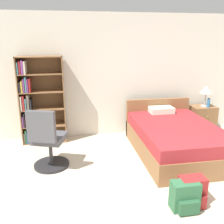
{
  "coord_description": "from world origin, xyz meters",
  "views": [
    {
      "loc": [
        -1.2,
        -2.06,
        2.09
      ],
      "look_at": [
        -0.49,
        1.98,
        0.87
      ],
      "focal_mm": 40.0,
      "sensor_mm": 36.0,
      "label": 1
    }
  ],
  "objects_px": {
    "bookshelf": "(37,102)",
    "bed": "(174,138)",
    "backpack_red": "(192,192)",
    "backpack_green": "(185,197)",
    "water_bottle": "(208,103)",
    "office_chair": "(48,142)",
    "table_lamp": "(206,90)",
    "nightstand": "(202,119)"
  },
  "relations": [
    {
      "from": "bookshelf",
      "to": "bed",
      "type": "height_order",
      "value": "bookshelf"
    },
    {
      "from": "backpack_red",
      "to": "bed",
      "type": "bearing_deg",
      "value": 75.08
    },
    {
      "from": "bed",
      "to": "backpack_green",
      "type": "bearing_deg",
      "value": -108.72
    },
    {
      "from": "bookshelf",
      "to": "backpack_red",
      "type": "xyz_separation_m",
      "value": [
        2.16,
        -2.5,
        -0.68
      ]
    },
    {
      "from": "water_bottle",
      "to": "backpack_green",
      "type": "relative_size",
      "value": 0.55
    },
    {
      "from": "office_chair",
      "to": "water_bottle",
      "type": "height_order",
      "value": "office_chair"
    },
    {
      "from": "table_lamp",
      "to": "backpack_red",
      "type": "height_order",
      "value": "table_lamp"
    },
    {
      "from": "water_bottle",
      "to": "backpack_green",
      "type": "xyz_separation_m",
      "value": [
        -1.67,
        -2.41,
        -0.53
      ]
    },
    {
      "from": "nightstand",
      "to": "water_bottle",
      "type": "height_order",
      "value": "water_bottle"
    },
    {
      "from": "table_lamp",
      "to": "backpack_green",
      "type": "distance_m",
      "value": 3.08
    },
    {
      "from": "nightstand",
      "to": "backpack_red",
      "type": "height_order",
      "value": "nightstand"
    },
    {
      "from": "bookshelf",
      "to": "table_lamp",
      "type": "bearing_deg",
      "value": -1.32
    },
    {
      "from": "bed",
      "to": "backpack_red",
      "type": "height_order",
      "value": "bed"
    },
    {
      "from": "bookshelf",
      "to": "office_chair",
      "type": "distance_m",
      "value": 1.3
    },
    {
      "from": "office_chair",
      "to": "backpack_green",
      "type": "xyz_separation_m",
      "value": [
        1.75,
        -1.36,
        -0.29
      ]
    },
    {
      "from": "table_lamp",
      "to": "backpack_red",
      "type": "bearing_deg",
      "value": -121.76
    },
    {
      "from": "table_lamp",
      "to": "water_bottle",
      "type": "distance_m",
      "value": 0.28
    },
    {
      "from": "nightstand",
      "to": "water_bottle",
      "type": "distance_m",
      "value": 0.42
    },
    {
      "from": "table_lamp",
      "to": "water_bottle",
      "type": "bearing_deg",
      "value": -66.06
    },
    {
      "from": "bed",
      "to": "water_bottle",
      "type": "relative_size",
      "value": 10.03
    },
    {
      "from": "nightstand",
      "to": "backpack_green",
      "type": "height_order",
      "value": "nightstand"
    },
    {
      "from": "bed",
      "to": "office_chair",
      "type": "bearing_deg",
      "value": -174.26
    },
    {
      "from": "table_lamp",
      "to": "backpack_green",
      "type": "xyz_separation_m",
      "value": [
        -1.63,
        -2.49,
        -0.8
      ]
    },
    {
      "from": "bookshelf",
      "to": "water_bottle",
      "type": "bearing_deg",
      "value": -2.6
    },
    {
      "from": "office_chair",
      "to": "water_bottle",
      "type": "relative_size",
      "value": 5.07
    },
    {
      "from": "nightstand",
      "to": "backpack_red",
      "type": "bearing_deg",
      "value": -121.32
    },
    {
      "from": "table_lamp",
      "to": "bookshelf",
      "type": "bearing_deg",
      "value": 178.68
    },
    {
      "from": "backpack_green",
      "to": "office_chair",
      "type": "bearing_deg",
      "value": 142.06
    },
    {
      "from": "office_chair",
      "to": "water_bottle",
      "type": "distance_m",
      "value": 3.58
    },
    {
      "from": "backpack_red",
      "to": "table_lamp",
      "type": "bearing_deg",
      "value": 58.24
    },
    {
      "from": "nightstand",
      "to": "bed",
      "type": "bearing_deg",
      "value": -139.65
    },
    {
      "from": "bed",
      "to": "backpack_green",
      "type": "height_order",
      "value": "bed"
    },
    {
      "from": "office_chair",
      "to": "table_lamp",
      "type": "relative_size",
      "value": 2.23
    },
    {
      "from": "bed",
      "to": "backpack_red",
      "type": "relative_size",
      "value": 5.48
    },
    {
      "from": "backpack_red",
      "to": "nightstand",
      "type": "bearing_deg",
      "value": 58.68
    },
    {
      "from": "table_lamp",
      "to": "water_bottle",
      "type": "relative_size",
      "value": 2.28
    },
    {
      "from": "water_bottle",
      "to": "bookshelf",
      "type": "bearing_deg",
      "value": 177.4
    },
    {
      "from": "nightstand",
      "to": "backpack_red",
      "type": "relative_size",
      "value": 1.61
    },
    {
      "from": "bed",
      "to": "backpack_green",
      "type": "relative_size",
      "value": 5.52
    },
    {
      "from": "bookshelf",
      "to": "office_chair",
      "type": "bearing_deg",
      "value": -77.29
    },
    {
      "from": "office_chair",
      "to": "table_lamp",
      "type": "bearing_deg",
      "value": 18.42
    },
    {
      "from": "bed",
      "to": "nightstand",
      "type": "bearing_deg",
      "value": 40.35
    }
  ]
}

